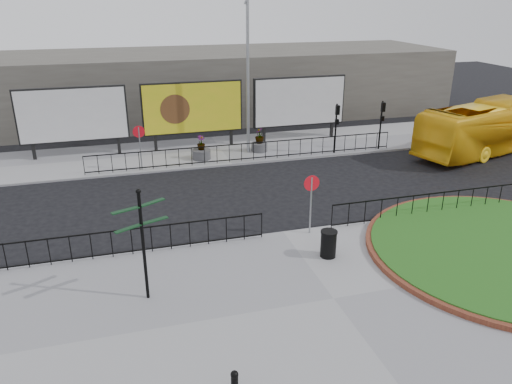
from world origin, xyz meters
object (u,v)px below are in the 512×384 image
object	(u,v)px
bus	(491,127)
litter_bin	(328,244)
planter_a	(201,152)
planter_c	(259,143)
billboard_mid	(193,108)
fingerpost_sign	(142,234)
bollard	(235,380)
lamp_post	(248,74)

from	to	relation	value
bus	litter_bin	bearing A→B (deg)	106.30
planter_a	planter_c	size ratio (longest dim) A/B	0.96
billboard_mid	fingerpost_sign	world-z (taller)	billboard_mid
billboard_mid	fingerpost_sign	xyz separation A→B (m)	(-4.19, -16.28, -0.23)
planter_a	bus	bearing A→B (deg)	-9.94
fingerpost_sign	litter_bin	world-z (taller)	fingerpost_sign
bollard	planter_a	distance (m)	18.59
billboard_mid	lamp_post	bearing A→B (deg)	-33.25
fingerpost_sign	litter_bin	bearing A→B (deg)	-13.25
litter_bin	planter_a	distance (m)	13.05
litter_bin	planter_a	world-z (taller)	planter_a
bollard	bus	size ratio (longest dim) A/B	0.05
bollard	billboard_mid	bearing A→B (deg)	83.27
bus	planter_c	bearing A→B (deg)	58.50
fingerpost_sign	bollard	bearing A→B (deg)	-91.05
fingerpost_sign	planter_a	bearing A→B (deg)	51.99
bus	planter_a	bearing A→B (deg)	63.30
billboard_mid	bollard	distance (m)	21.24
litter_bin	bollard	bearing A→B (deg)	-131.17
lamp_post	bollard	size ratio (longest dim) A/B	15.04
billboard_mid	fingerpost_sign	bearing A→B (deg)	-104.43
planter_a	lamp_post	bearing A→B (deg)	11.05
litter_bin	planter_c	world-z (taller)	planter_c
lamp_post	bus	distance (m)	15.23
bollard	fingerpost_sign	bearing A→B (deg)	109.99
bus	lamp_post	bearing A→B (deg)	59.07
fingerpost_sign	litter_bin	distance (m)	6.90
litter_bin	planter_a	size ratio (longest dim) A/B	0.73
fingerpost_sign	litter_bin	xyz separation A→B (m)	(6.62, 0.91, -1.73)
bollard	planter_a	size ratio (longest dim) A/B	0.44
litter_bin	bus	size ratio (longest dim) A/B	0.09
billboard_mid	bus	world-z (taller)	billboard_mid
lamp_post	bus	size ratio (longest dim) A/B	0.82
bollard	bus	distance (m)	25.18
planter_c	lamp_post	bearing A→B (deg)	177.54
bus	billboard_mid	bearing A→B (deg)	55.39
lamp_post	bollard	xyz separation A→B (m)	(-5.48, -19.01, -4.37)
bollard	planter_a	bearing A→B (deg)	82.34
bus	planter_c	distance (m)	14.23
planter_c	billboard_mid	bearing A→B (deg)	151.59
lamp_post	planter_a	world-z (taller)	lamp_post
planter_c	bus	bearing A→B (deg)	-14.74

